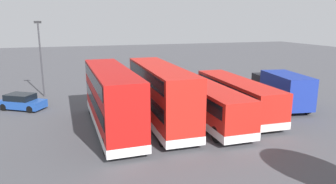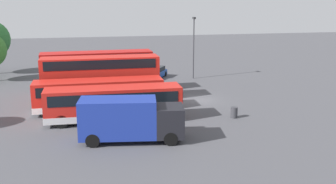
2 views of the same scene
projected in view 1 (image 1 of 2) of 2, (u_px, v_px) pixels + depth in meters
ground_plane at (151, 95)px, 33.77m from camera, size 140.00×140.00×0.00m
bus_single_deck_near_end at (236, 95)px, 26.75m from camera, size 2.89×11.51×2.95m
bus_single_deck_second at (205, 101)px, 24.75m from camera, size 2.68×11.77×2.95m
bus_double_decker_third at (160, 93)px, 23.85m from camera, size 2.71×11.66×4.55m
bus_double_decker_fourth at (111, 97)px, 22.60m from camera, size 2.91×12.01×4.55m
box_truck_blue at (281, 89)px, 28.91m from camera, size 3.59×7.79×3.20m
car_hatchback_silver at (22, 102)px, 28.13m from camera, size 4.31×3.64×1.43m
lamp_post_tall at (40, 53)px, 32.02m from camera, size 0.70×0.30×7.87m
waste_bin_yellow at (201, 84)px, 36.98m from camera, size 0.60×0.60×0.95m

